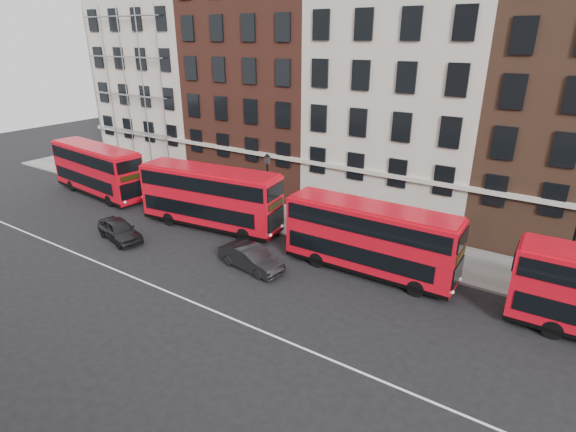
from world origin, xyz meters
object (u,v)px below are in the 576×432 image
Objects in this scene: bus_c at (369,237)px; bus_a at (97,169)px; bus_b at (210,196)px; car_rear at (120,230)px; car_front at (251,258)px.

bus_a is at bearing 179.44° from bus_c.
bus_b reaches higher than car_rear.
bus_c is 2.33× the size of car_front.
car_rear is at bearing -133.34° from bus_b.
bus_a is 0.98× the size of bus_b.
bus_c reaches higher than car_front.
bus_a is 11.07m from car_rear.
bus_a is 2.46× the size of car_front.
bus_a is at bearing 87.51° from car_front.
bus_a is 2.51× the size of car_rear.
bus_b reaches higher than bus_c.
car_front is (19.90, -3.53, -1.67)m from bus_a.
bus_c is (12.60, 0.00, -0.13)m from bus_b.
bus_b is (13.43, -0.01, 0.04)m from bus_a.
car_front is (10.28, 1.70, -0.01)m from car_rear.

